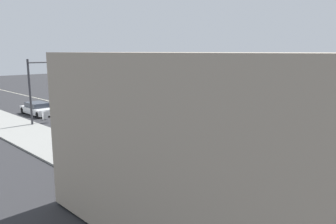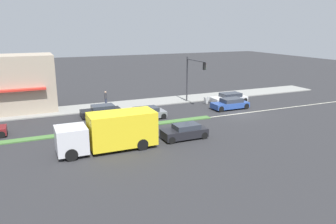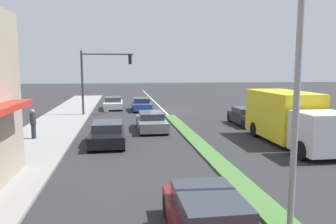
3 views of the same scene
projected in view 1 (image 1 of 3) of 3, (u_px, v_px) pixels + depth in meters
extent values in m
plane|color=#2B2B2D|center=(230.00, 143.00, 23.03)|extent=(160.00, 160.00, 0.00)
cube|color=gray|center=(135.00, 179.00, 16.42)|extent=(4.00, 73.00, 0.12)
cube|color=beige|center=(91.00, 111.00, 35.56)|extent=(0.16, 60.00, 0.01)
cube|color=tan|center=(191.00, 145.00, 11.09)|extent=(4.76, 10.87, 6.19)
cube|color=red|center=(236.00, 139.00, 13.04)|extent=(0.70, 8.70, 0.20)
cylinder|color=#333338|center=(30.00, 92.00, 27.88)|extent=(0.18, 0.18, 5.60)
cylinder|color=#333338|center=(53.00, 62.00, 28.98)|extent=(4.50, 0.12, 0.12)
cube|color=black|center=(73.00, 67.00, 30.42)|extent=(0.28, 0.24, 0.84)
sphere|color=red|center=(73.00, 64.00, 30.46)|extent=(0.18, 0.18, 0.18)
sphere|color=gold|center=(73.00, 66.00, 30.51)|extent=(0.18, 0.18, 0.18)
sphere|color=green|center=(73.00, 69.00, 30.56)|extent=(0.18, 0.18, 0.18)
cylinder|color=#282D42|center=(71.00, 147.00, 20.17)|extent=(0.26, 0.26, 0.83)
cylinder|color=#333338|center=(70.00, 135.00, 20.04)|extent=(0.34, 0.34, 0.67)
sphere|color=tan|center=(70.00, 128.00, 19.96)|extent=(0.22, 0.22, 0.22)
cube|color=silver|center=(44.00, 115.00, 30.99)|extent=(0.45, 0.21, 0.84)
cube|color=silver|center=(46.00, 115.00, 30.77)|extent=(0.45, 0.21, 0.84)
cube|color=silver|center=(273.00, 117.00, 25.85)|extent=(2.28, 2.20, 1.90)
cube|color=yellow|center=(232.00, 107.00, 28.47)|extent=(2.40, 5.10, 2.60)
cylinder|color=black|center=(281.00, 125.00, 26.61)|extent=(0.28, 0.90, 0.90)
cylinder|color=black|center=(268.00, 129.00, 25.11)|extent=(0.28, 0.90, 0.90)
cylinder|color=black|center=(227.00, 116.00, 30.29)|extent=(0.28, 0.90, 0.90)
cylinder|color=black|center=(213.00, 119.00, 28.79)|extent=(0.28, 0.90, 0.90)
cube|color=black|center=(186.00, 111.00, 32.41)|extent=(1.72, 3.83, 0.69)
cube|color=#2D333D|center=(185.00, 106.00, 32.45)|extent=(1.46, 2.11, 0.41)
cylinder|color=black|center=(203.00, 114.00, 31.92)|extent=(0.22, 0.61, 0.61)
cylinder|color=black|center=(193.00, 116.00, 30.87)|extent=(0.22, 0.61, 0.61)
cylinder|color=black|center=(180.00, 110.00, 34.04)|extent=(0.22, 0.61, 0.61)
cylinder|color=black|center=(170.00, 112.00, 32.98)|extent=(0.22, 0.61, 0.61)
cube|color=maroon|center=(328.00, 171.00, 16.31)|extent=(1.75, 4.31, 0.62)
cube|color=#2D333D|center=(324.00, 160.00, 16.36)|extent=(1.49, 2.37, 0.43)
cylinder|color=black|center=(299.00, 162.00, 18.09)|extent=(0.22, 0.62, 0.62)
cylinder|color=black|center=(287.00, 169.00, 17.02)|extent=(0.22, 0.62, 0.62)
cube|color=black|center=(141.00, 140.00, 22.09)|extent=(1.87, 4.17, 0.59)
cube|color=#2D333D|center=(138.00, 132.00, 22.14)|extent=(1.59, 2.29, 0.45)
cylinder|color=black|center=(167.00, 145.00, 21.53)|extent=(0.22, 0.61, 0.61)
cylinder|color=black|center=(148.00, 150.00, 20.37)|extent=(0.22, 0.61, 0.61)
cylinder|color=black|center=(134.00, 136.00, 23.88)|extent=(0.22, 0.61, 0.61)
cylinder|color=black|center=(116.00, 140.00, 22.72)|extent=(0.22, 0.61, 0.61)
cube|color=#284793|center=(72.00, 109.00, 34.03)|extent=(1.79, 4.30, 0.61)
cube|color=#2D333D|center=(71.00, 103.00, 34.08)|extent=(1.52, 2.36, 0.46)
cylinder|color=black|center=(87.00, 111.00, 33.42)|extent=(0.22, 0.67, 0.67)
cylinder|color=black|center=(73.00, 113.00, 32.32)|extent=(0.22, 0.67, 0.67)
cylinder|color=black|center=(71.00, 107.00, 35.80)|extent=(0.22, 0.67, 0.67)
cylinder|color=black|center=(57.00, 109.00, 34.70)|extent=(0.22, 0.67, 0.67)
cube|color=silver|center=(38.00, 110.00, 33.30)|extent=(1.88, 4.53, 0.59)
cube|color=#2D333D|center=(37.00, 105.00, 33.37)|extent=(1.60, 2.49, 0.47)
cylinder|color=black|center=(55.00, 113.00, 32.63)|extent=(0.22, 0.64, 0.64)
cylinder|color=black|center=(38.00, 115.00, 31.46)|extent=(0.22, 0.64, 0.64)
cylinder|color=black|center=(39.00, 108.00, 35.20)|extent=(0.22, 0.64, 0.64)
cylinder|color=black|center=(23.00, 110.00, 34.04)|extent=(0.22, 0.64, 0.64)
cube|color=slate|center=(137.00, 125.00, 26.69)|extent=(1.84, 4.48, 0.61)
cube|color=#2D333D|center=(135.00, 118.00, 26.75)|extent=(1.56, 2.47, 0.43)
cylinder|color=black|center=(159.00, 129.00, 26.00)|extent=(0.22, 0.60, 0.60)
cylinder|color=black|center=(144.00, 132.00, 24.86)|extent=(0.22, 0.60, 0.60)
cylinder|color=black|center=(130.00, 122.00, 28.58)|extent=(0.22, 0.60, 0.60)
cylinder|color=black|center=(115.00, 125.00, 27.44)|extent=(0.22, 0.60, 0.60)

